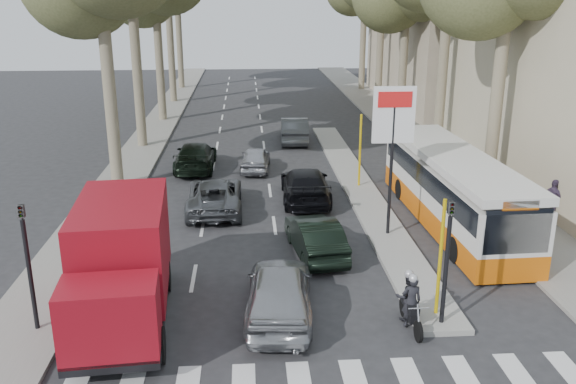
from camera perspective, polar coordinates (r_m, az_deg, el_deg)
name	(u,v)px	position (r m, az deg, el deg)	size (l,w,h in m)	color
ground	(316,304)	(18.08, 2.62, -10.45)	(120.00, 120.00, 0.00)	#28282B
sidewalk_right	(399,125)	(42.98, 10.35, 6.18)	(3.20, 70.00, 0.12)	gray
median_left	(162,120)	(45.03, -11.73, 6.63)	(2.40, 64.00, 0.12)	gray
traffic_island	(359,187)	(28.58, 6.63, 0.48)	(1.50, 26.00, 0.16)	gray
building_far	(462,3)	(52.75, 16.01, 16.62)	(11.00, 20.00, 16.00)	#B7A88E
billboard	(393,140)	(21.97, 9.76, 4.82)	(1.50, 12.10, 5.60)	yellow
traffic_light_island	(448,242)	(16.37, 14.76, -4.57)	(0.16, 0.41, 3.60)	black
traffic_light_left	(26,246)	(16.99, -23.32, -4.67)	(0.16, 0.41, 3.60)	black
silver_hatchback	(279,291)	(17.09, -0.82, -9.29)	(1.82, 4.53, 1.54)	#9EA1A6
dark_hatchback	(315,237)	(21.05, 2.57, -4.19)	(1.42, 4.07, 1.34)	black
queue_car_a	(215,195)	(25.52, -6.87, -0.29)	(2.22, 4.81, 1.34)	#505358
queue_car_b	(305,185)	(26.52, 1.63, 0.67)	(2.03, 4.99, 1.45)	black
queue_car_c	(255,159)	(31.29, -3.08, 3.12)	(1.43, 3.56, 1.21)	#A8A9B0
queue_car_d	(294,130)	(37.45, 0.60, 5.85)	(1.61, 4.60, 1.52)	#494C50
queue_car_e	(195,156)	(31.75, -8.65, 3.33)	(1.96, 4.82, 1.40)	black
red_truck	(121,263)	(17.12, -15.34, -6.40)	(2.77, 6.26, 3.26)	black
city_bus	(453,187)	(24.39, 15.15, 0.42)	(2.72, 10.97, 2.87)	#CE5B0B
motorcycle	(409,300)	(17.04, 11.30, -9.92)	(0.69, 1.89, 1.61)	black
pedestrian_near	(553,201)	(25.76, 23.57, -0.78)	(1.02, 0.50, 1.73)	#443651
pedestrian_far	(454,178)	(27.86, 15.30, 1.23)	(0.99, 0.44, 1.53)	#6E6353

